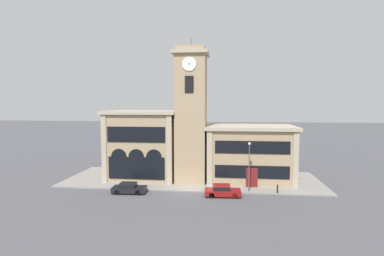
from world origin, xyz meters
TOP-DOWN VIEW (x-y plane):
  - ground_plane at (0.00, 0.00)m, footprint 300.00×300.00m
  - sidewalk_kerb at (0.00, 6.16)m, footprint 36.09×12.32m
  - clock_tower at (-0.00, 4.74)m, footprint 4.79×4.79m
  - town_hall_left_wing at (-7.23, 6.47)m, footprint 10.46×8.32m
  - town_hall_right_wing at (8.20, 6.48)m, footprint 12.40×8.32m
  - parked_car_near at (-7.03, -1.22)m, footprint 4.18×2.04m
  - parked_car_mid at (4.42, -1.22)m, footprint 4.33×2.10m
  - street_lamp at (7.68, 0.67)m, footprint 0.36×0.36m
  - bollard at (11.11, 0.38)m, footprint 0.18×0.18m

SIDE VIEW (x-z plane):
  - ground_plane at x=0.00m, z-range 0.00..0.00m
  - sidewalk_kerb at x=0.00m, z-range 0.00..0.15m
  - parked_car_near at x=-7.03m, z-range 0.03..1.29m
  - bollard at x=11.11m, z-range 0.14..1.20m
  - parked_car_mid at x=4.42m, z-range 0.03..1.40m
  - town_hall_right_wing at x=8.20m, z-range 0.03..7.95m
  - street_lamp at x=7.68m, z-range 1.07..7.20m
  - town_hall_left_wing at x=-7.23m, z-range 0.03..10.02m
  - clock_tower at x=0.00m, z-range -0.55..19.25m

